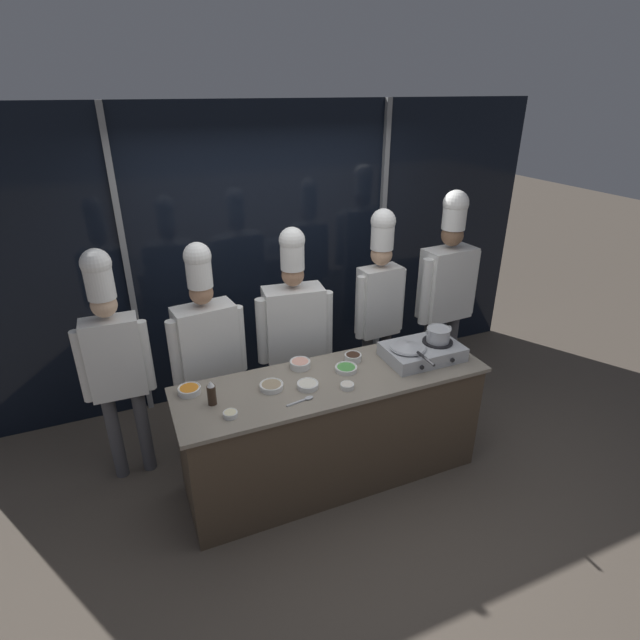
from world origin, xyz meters
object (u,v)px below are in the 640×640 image
(portable_stove, at_px, (422,351))
(chef_line, at_px, (294,326))
(prep_bowl_shrimp, at_px, (300,364))
(chef_apprentice, at_px, (447,285))
(squeeze_bottle_soy, at_px, (212,393))
(serving_spoon_slotted, at_px, (305,399))
(chef_head, at_px, (114,353))
(prep_bowl_garlic, at_px, (308,385))
(prep_bowl_onion, at_px, (347,386))
(frying_pan, at_px, (408,346))
(prep_bowl_carrots, at_px, (189,390))
(stock_pot, at_px, (438,334))
(chef_pastry, at_px, (379,296))
(prep_bowl_noodles, at_px, (230,414))
(prep_bowl_soy_glaze, at_px, (353,357))
(prep_bowl_scallions, at_px, (346,368))
(prep_bowl_mushrooms, at_px, (271,386))
(chef_sous, at_px, (207,344))

(portable_stove, bearing_deg, chef_line, 139.21)
(prep_bowl_shrimp, distance_m, chef_apprentice, 1.70)
(squeeze_bottle_soy, relative_size, serving_spoon_slotted, 0.86)
(chef_head, distance_m, chef_apprentice, 2.88)
(prep_bowl_garlic, height_order, prep_bowl_onion, prep_bowl_garlic)
(portable_stove, distance_m, frying_pan, 0.16)
(portable_stove, bearing_deg, prep_bowl_carrots, 173.19)
(stock_pot, distance_m, chef_pastry, 0.74)
(prep_bowl_noodles, xyz_separation_m, chef_apprentice, (2.25, 0.86, 0.23))
(chef_line, height_order, chef_pastry, chef_pastry)
(stock_pot, relative_size, prep_bowl_soy_glaze, 1.59)
(portable_stove, relative_size, chef_line, 0.32)
(prep_bowl_carrots, height_order, prep_bowl_scallions, prep_bowl_carrots)
(frying_pan, height_order, serving_spoon_slotted, frying_pan)
(chef_line, bearing_deg, chef_pastry, -169.98)
(prep_bowl_carrots, bearing_deg, frying_pan, -7.57)
(stock_pot, bearing_deg, frying_pan, -178.76)
(chef_head, bearing_deg, chef_pastry, -176.75)
(prep_bowl_shrimp, relative_size, chef_line, 0.08)
(squeeze_bottle_soy, relative_size, chef_head, 0.10)
(stock_pot, height_order, prep_bowl_soy_glaze, stock_pot)
(prep_bowl_shrimp, distance_m, chef_pastry, 1.08)
(stock_pot, height_order, chef_pastry, chef_pastry)
(prep_bowl_noodles, xyz_separation_m, prep_bowl_scallions, (0.92, 0.22, 0.00))
(prep_bowl_onion, xyz_separation_m, chef_line, (-0.08, 0.84, 0.10))
(portable_stove, xyz_separation_m, chef_line, (-0.79, 0.68, 0.07))
(prep_bowl_noodles, bearing_deg, portable_stove, 6.14)
(prep_bowl_scallions, relative_size, prep_bowl_shrimp, 1.06)
(squeeze_bottle_soy, height_order, chef_line, chef_line)
(serving_spoon_slotted, xyz_separation_m, chef_pastry, (1.06, 0.91, 0.23))
(frying_pan, height_order, squeeze_bottle_soy, squeeze_bottle_soy)
(prep_bowl_garlic, distance_m, prep_bowl_soy_glaze, 0.51)
(stock_pot, bearing_deg, chef_head, 164.19)
(squeeze_bottle_soy, distance_m, chef_apprentice, 2.42)
(stock_pot, height_order, prep_bowl_scallions, stock_pot)
(prep_bowl_noodles, height_order, chef_line, chef_line)
(portable_stove, height_order, prep_bowl_mushrooms, portable_stove)
(frying_pan, xyz_separation_m, prep_bowl_onion, (-0.58, -0.15, -0.11))
(stock_pot, bearing_deg, prep_bowl_soy_glaze, 164.86)
(frying_pan, distance_m, prep_bowl_soy_glaze, 0.42)
(prep_bowl_shrimp, distance_m, serving_spoon_slotted, 0.43)
(chef_apprentice, bearing_deg, prep_bowl_garlic, 20.05)
(squeeze_bottle_soy, relative_size, chef_pastry, 0.09)
(prep_bowl_mushrooms, distance_m, prep_bowl_soy_glaze, 0.71)
(prep_bowl_garlic, bearing_deg, prep_bowl_soy_glaze, 25.53)
(stock_pot, height_order, prep_bowl_noodles, stock_pot)
(prep_bowl_scallions, distance_m, chef_sous, 1.08)
(squeeze_bottle_soy, height_order, prep_bowl_scallions, squeeze_bottle_soy)
(portable_stove, height_order, chef_line, chef_line)
(prep_bowl_soy_glaze, bearing_deg, squeeze_bottle_soy, -171.95)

